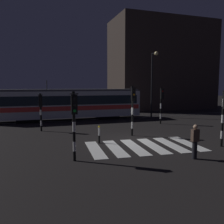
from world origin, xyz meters
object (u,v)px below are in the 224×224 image
(traffic_light_corner_near_right, at_px, (224,110))
(bollard_island_edge, at_px, (99,134))
(traffic_light_corner_far_right, at_px, (161,100))
(traffic_light_corner_near_left, at_px, (74,116))
(tram, at_px, (70,104))
(street_lamp_trackside_right, at_px, (153,77))
(traffic_light_median_centre, at_px, (133,103))
(traffic_light_corner_far_left, at_px, (41,106))
(pedestrian_waiting_at_kerb, at_px, (195,141))

(traffic_light_corner_near_right, height_order, bollard_island_edge, traffic_light_corner_near_right)
(traffic_light_corner_far_right, relative_size, traffic_light_corner_near_left, 1.03)
(traffic_light_corner_near_left, relative_size, tram, 0.22)
(traffic_light_corner_near_right, height_order, street_lamp_trackside_right, street_lamp_trackside_right)
(traffic_light_corner_near_left, bearing_deg, bollard_island_edge, 56.67)
(traffic_light_corner_near_left, xyz_separation_m, street_lamp_trackside_right, (11.06, 13.09, 2.44))
(traffic_light_corner_far_right, bearing_deg, bollard_island_edge, -144.00)
(traffic_light_corner_far_right, height_order, traffic_light_median_centre, traffic_light_median_centre)
(traffic_light_corner_far_left, distance_m, street_lamp_trackside_right, 13.49)
(traffic_light_median_centre, xyz_separation_m, tram, (-3.14, 9.42, -0.62))
(traffic_light_corner_near_right, relative_size, pedestrian_waiting_at_kerb, 1.94)
(tram, bearing_deg, bollard_island_edge, -88.54)
(traffic_light_median_centre, relative_size, bollard_island_edge, 3.23)
(traffic_light_corner_far_right, distance_m, traffic_light_corner_near_right, 8.66)
(tram, bearing_deg, traffic_light_corner_near_right, -63.44)
(traffic_light_corner_near_left, xyz_separation_m, tram, (1.76, 13.91, -0.45))
(pedestrian_waiting_at_kerb, bearing_deg, traffic_light_corner_near_left, 165.60)
(traffic_light_corner_far_right, relative_size, pedestrian_waiting_at_kerb, 2.00)
(traffic_light_corner_far_right, bearing_deg, traffic_light_corner_near_right, -95.75)
(traffic_light_median_centre, bearing_deg, tram, 108.42)
(traffic_light_median_centre, bearing_deg, bollard_island_edge, -154.16)
(traffic_light_corner_far_left, distance_m, pedestrian_waiting_at_kerb, 12.05)
(traffic_light_corner_near_right, height_order, pedestrian_waiting_at_kerb, traffic_light_corner_near_right)
(traffic_light_corner_far_left, distance_m, traffic_light_median_centre, 7.30)
(traffic_light_corner_near_left, height_order, tram, tram)
(traffic_light_corner_near_right, relative_size, traffic_light_corner_near_left, 1.00)
(traffic_light_corner_far_right, height_order, traffic_light_corner_near_left, traffic_light_corner_far_right)
(traffic_light_corner_far_right, distance_m, bollard_island_edge, 9.49)
(traffic_light_corner_far_left, xyz_separation_m, pedestrian_waiting_at_kerb, (6.94, -9.79, -1.10))
(traffic_light_corner_far_left, distance_m, bollard_island_edge, 6.36)
(traffic_light_corner_far_right, xyz_separation_m, tram, (-7.83, 5.32, -0.51))
(pedestrian_waiting_at_kerb, height_order, bollard_island_edge, pedestrian_waiting_at_kerb)
(bollard_island_edge, bearing_deg, traffic_light_corner_far_right, 36.00)
(traffic_light_corner_near_left, height_order, pedestrian_waiting_at_kerb, traffic_light_corner_near_left)
(traffic_light_corner_far_left, bearing_deg, tram, 61.29)
(traffic_light_corner_far_right, height_order, bollard_island_edge, traffic_light_corner_far_right)
(traffic_light_corner_far_right, distance_m, pedestrian_waiting_at_kerb, 10.88)
(traffic_light_corner_far_right, bearing_deg, street_lamp_trackside_right, 71.98)
(traffic_light_corner_far_right, relative_size, tram, 0.22)
(tram, height_order, bollard_island_edge, tram)
(pedestrian_waiting_at_kerb, bearing_deg, traffic_light_corner_far_left, 125.33)
(street_lamp_trackside_right, bearing_deg, traffic_light_corner_near_right, -100.07)
(traffic_light_corner_far_left, xyz_separation_m, traffic_light_corner_near_left, (1.29, -8.34, 0.22))
(street_lamp_trackside_right, bearing_deg, traffic_light_corner_far_right, -108.02)
(street_lamp_trackside_right, distance_m, bollard_island_edge, 14.06)
(traffic_light_corner_near_right, height_order, traffic_light_median_centre, traffic_light_median_centre)
(traffic_light_corner_far_left, distance_m, traffic_light_corner_near_left, 8.44)
(traffic_light_corner_far_left, bearing_deg, traffic_light_corner_far_right, 1.32)
(tram, relative_size, pedestrian_waiting_at_kerb, 8.88)
(traffic_light_median_centre, distance_m, traffic_light_corner_near_left, 6.65)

